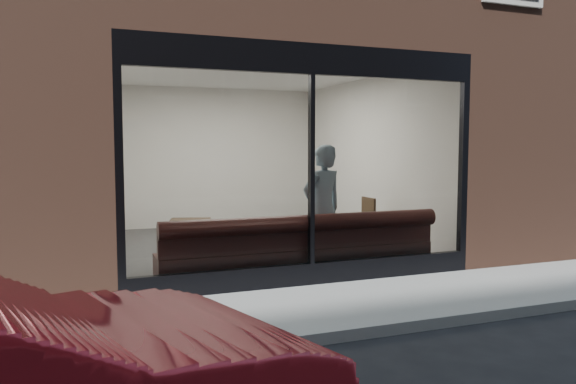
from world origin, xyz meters
name	(u,v)px	position (x,y,z in m)	size (l,w,h in m)	color
ground	(392,332)	(0.00, 0.00, 0.00)	(120.00, 120.00, 0.00)	black
sidewalk_near	(347,305)	(0.00, 1.00, 0.01)	(40.00, 2.00, 0.01)	gray
kerb_near	(395,328)	(0.00, -0.05, 0.06)	(40.00, 0.10, 0.12)	gray
host_building_pier_left	(31,159)	(-3.75, 8.00, 1.60)	(2.50, 12.00, 3.20)	brown
host_building_pier_right	(353,156)	(3.75, 8.00, 1.60)	(2.50, 12.00, 3.20)	brown
host_building_backfill	(185,155)	(0.00, 11.00, 1.60)	(5.00, 6.00, 3.20)	brown
cafe_floor	(247,247)	(0.00, 5.00, 0.02)	(6.00, 6.00, 0.00)	#2D2D30
cafe_ceiling	(246,72)	(0.00, 5.00, 3.19)	(6.00, 6.00, 0.00)	white
cafe_wall_back	(209,158)	(0.00, 7.99, 1.60)	(5.00, 5.00, 0.00)	silver
cafe_wall_left	(102,162)	(-2.49, 5.00, 1.60)	(6.00, 6.00, 0.00)	silver
cafe_wall_right	(368,160)	(2.49, 5.00, 1.60)	(6.00, 6.00, 0.00)	silver
storefront_kick	(311,274)	(0.00, 2.05, 0.15)	(5.00, 0.10, 0.30)	black
storefront_header	(312,59)	(0.00, 2.05, 3.00)	(5.00, 0.10, 0.40)	black
storefront_mullion	(311,170)	(0.00, 2.05, 1.55)	(0.06, 0.10, 2.50)	black
storefront_glass	(312,170)	(0.00, 2.02, 1.55)	(4.80, 4.80, 0.00)	white
banquette	(300,263)	(0.00, 2.45, 0.23)	(4.00, 0.55, 0.45)	#331213
person	(322,209)	(0.48, 2.74, 0.94)	(0.69, 0.45, 1.89)	#8BA7BB
cafe_table_left	(190,221)	(-1.33, 3.57, 0.74)	(0.60, 0.60, 0.04)	black
cafe_table_right	(332,219)	(0.75, 3.00, 0.74)	(0.69, 0.69, 0.04)	black
cafe_chair_right	(359,237)	(1.78, 4.01, 0.24)	(0.46, 0.46, 0.04)	black
wall_poster	(108,173)	(-2.45, 4.18, 1.45)	(0.02, 0.65, 0.86)	white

